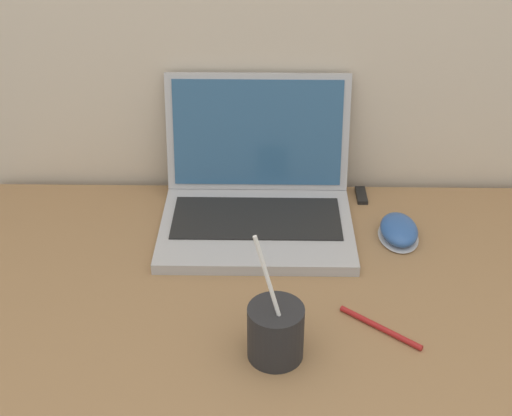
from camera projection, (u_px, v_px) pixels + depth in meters
The scene contains 5 objects.
laptop at pixel (257, 194), 1.34m from camera, with size 0.35×0.31×0.25m.
drink_cup at pixel (276, 331), 1.03m from camera, with size 0.08×0.08×0.21m.
computer_mouse at pixel (399, 231), 1.30m from camera, with size 0.07×0.11×0.04m.
usb_stick at pixel (361, 195), 1.43m from camera, with size 0.02×0.06×0.01m.
pen at pixel (380, 328), 1.09m from camera, with size 0.12×0.10×0.01m.
Camera 1 is at (-0.01, -0.59, 1.49)m, focal length 50.00 mm.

